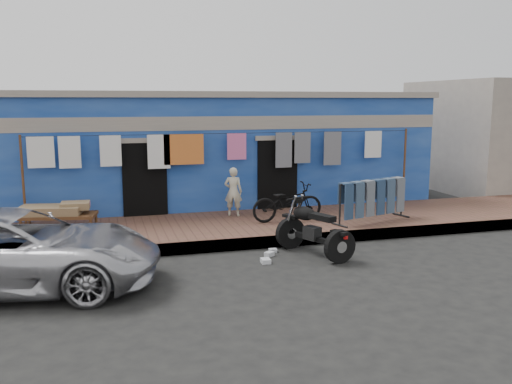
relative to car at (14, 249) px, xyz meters
name	(u,v)px	position (x,y,z in m)	size (l,w,h in m)	color
ground	(285,270)	(4.67, -0.25, -0.69)	(80.00, 80.00, 0.00)	black
sidewalk	(245,228)	(4.67, 2.75, -0.56)	(28.00, 3.00, 0.25)	brown
curb	(262,243)	(4.67, 1.30, -0.56)	(28.00, 0.10, 0.25)	gray
building	(211,148)	(4.67, 6.74, 1.00)	(12.20, 5.20, 3.36)	navy
clothesline	(214,153)	(4.21, 4.00, 1.14)	(10.06, 0.06, 2.10)	brown
car	(14,249)	(0.00, 0.00, 0.00)	(2.21, 4.87, 1.37)	silver
seated_person	(233,192)	(4.59, 3.56, 0.18)	(0.44, 0.30, 1.24)	beige
bicycle	(287,198)	(5.70, 2.63, 0.13)	(0.61, 1.74, 1.13)	black
motorcycle	(314,228)	(5.54, 0.51, -0.12)	(1.28, 1.86, 1.14)	black
charpoy	(59,216)	(0.47, 3.29, -0.15)	(1.82, 1.10, 0.57)	brown
jeans_rack	(372,200)	(7.67, 2.08, 0.08)	(2.18, 1.03, 1.03)	black
litter_a	(273,250)	(4.81, 0.95, -0.65)	(0.16, 0.13, 0.07)	silver
litter_b	(269,254)	(4.65, 0.69, -0.64)	(0.18, 0.13, 0.09)	silver
litter_c	(266,261)	(4.44, 0.26, -0.64)	(0.21, 0.17, 0.09)	silver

